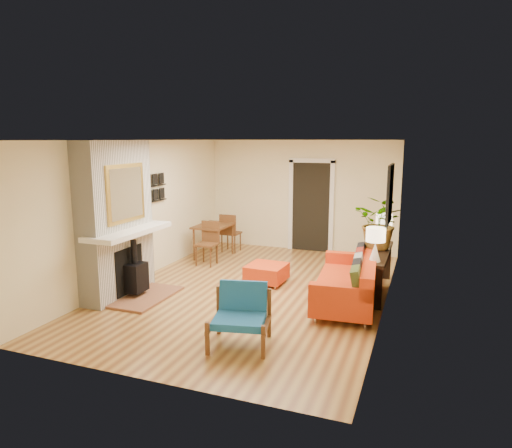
# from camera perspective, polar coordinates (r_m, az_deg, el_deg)

# --- Properties ---
(room_shell) EXTENTS (6.50, 6.50, 6.50)m
(room_shell) POSITION_cam_1_polar(r_m,az_deg,el_deg) (10.12, 8.08, 2.65)
(room_shell) COLOR #B78B46
(room_shell) RESTS_ON ground
(fireplace) EXTENTS (1.09, 1.68, 2.60)m
(fireplace) POSITION_cam_1_polar(r_m,az_deg,el_deg) (7.90, -16.88, 0.09)
(fireplace) COLOR white
(fireplace) RESTS_ON ground
(sofa) EXTENTS (1.07, 2.17, 0.83)m
(sofa) POSITION_cam_1_polar(r_m,az_deg,el_deg) (7.52, 11.85, -7.09)
(sofa) COLOR silver
(sofa) RESTS_ON ground
(ottoman) EXTENTS (0.71, 0.71, 0.34)m
(ottoman) POSITION_cam_1_polar(r_m,az_deg,el_deg) (8.45, 1.33, -6.06)
(ottoman) COLOR silver
(ottoman) RESTS_ON ground
(blue_chair) EXTENTS (0.88, 0.86, 0.77)m
(blue_chair) POSITION_cam_1_polar(r_m,az_deg,el_deg) (6.01, -1.89, -10.87)
(blue_chair) COLOR brown
(blue_chair) RESTS_ON ground
(dining_table) EXTENTS (0.70, 1.68, 0.91)m
(dining_table) POSITION_cam_1_polar(r_m,az_deg,el_deg) (10.18, -4.96, -0.93)
(dining_table) COLOR brown
(dining_table) RESTS_ON ground
(console_table) EXTENTS (0.34, 1.85, 0.72)m
(console_table) POSITION_cam_1_polar(r_m,az_deg,el_deg) (8.11, 15.06, -4.37)
(console_table) COLOR black
(console_table) RESTS_ON ground
(lamp_near) EXTENTS (0.30, 0.30, 0.54)m
(lamp_near) POSITION_cam_1_polar(r_m,az_deg,el_deg) (7.34, 14.71, -1.99)
(lamp_near) COLOR white
(lamp_near) RESTS_ON console_table
(lamp_far) EXTENTS (0.30, 0.30, 0.54)m
(lamp_far) POSITION_cam_1_polar(r_m,az_deg,el_deg) (8.72, 15.69, -0.09)
(lamp_far) COLOR white
(lamp_far) RESTS_ON console_table
(houseplant) EXTENTS (1.06, 1.00, 0.93)m
(houseplant) POSITION_cam_1_polar(r_m,az_deg,el_deg) (8.18, 15.34, 0.16)
(houseplant) COLOR #1E5919
(houseplant) RESTS_ON console_table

